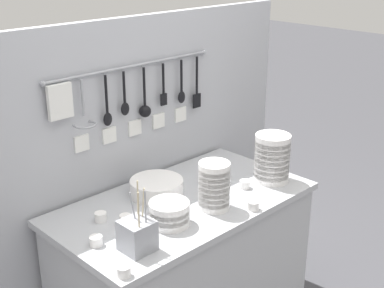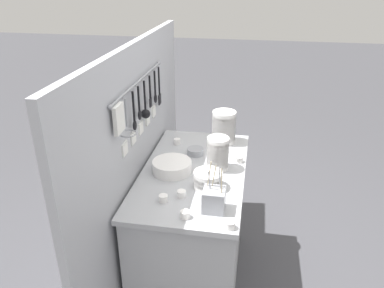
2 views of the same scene
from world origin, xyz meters
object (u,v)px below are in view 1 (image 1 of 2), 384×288
Objects in this scene: cup_edge_near at (209,163)px; cup_back_right at (124,271)px; cup_front_right at (245,184)px; bowl_stack_short_front at (272,158)px; cup_front_left at (96,241)px; bowl_stack_wide_centre at (169,213)px; steel_mixing_bowl at (213,180)px; plate_stack at (157,187)px; cup_beside_plates at (253,206)px; bowl_stack_back_corner at (214,186)px; cup_centre at (101,217)px; cutlery_caddy at (137,235)px; cup_back_left at (126,219)px.

cup_edge_near and cup_back_right have the same top height.
bowl_stack_short_front is at bearing -11.86° from cup_front_right.
cup_edge_near is 0.86m from cup_front_left.
bowl_stack_wide_centre reaches higher than cup_edge_near.
steel_mixing_bowl is at bearing 21.48° from cup_back_right.
steel_mixing_bowl is at bearing -21.42° from plate_stack.
cup_beside_plates and cup_front_left have the same top height.
cup_beside_plates is (-0.06, -0.29, -0.00)m from steel_mixing_bowl.
bowl_stack_short_front is at bearing -28.60° from plate_stack.
bowl_stack_back_corner reaches higher than cup_back_right.
steel_mixing_bowl is 0.15m from cup_front_right.
cup_back_right is 1.00× the size of cup_centre.
cup_front_right and cup_front_left have the same top height.
plate_stack is (-0.09, 0.27, -0.07)m from bowl_stack_back_corner.
cup_front_right is at bearing 0.80° from bowl_stack_wide_centre.
steel_mixing_bowl is at bearing -7.48° from cup_centre.
plate_stack is (-0.48, 0.26, -0.08)m from bowl_stack_short_front.
plate_stack is 0.46m from cutlery_caddy.
cup_front_left is (-0.18, -0.05, 0.00)m from cup_back_left.
steel_mixing_bowl is at bearing 18.03° from cutlery_caddy.
cup_centre is (-0.52, 0.37, 0.00)m from cup_beside_plates.
cutlery_caddy is at bearing -95.92° from cup_centre.
cutlery_caddy is 5.41× the size of cup_edge_near.
bowl_stack_wide_centre is 0.31m from cup_front_left.
cup_beside_plates is 0.68m from cup_back_right.
cup_back_right is (-0.22, -0.28, 0.00)m from cup_back_left.
bowl_stack_short_front reaches higher than cup_front_right.
cup_back_right is (-0.57, -0.13, -0.08)m from bowl_stack_back_corner.
bowl_stack_back_corner is at bearing -10.69° from cup_front_left.
cup_back_left and cup_back_right have the same top height.
cup_beside_plates and cup_centre have the same top height.
cup_front_right is 1.00× the size of cup_beside_plates.
cutlery_caddy is at bearing -174.53° from cup_front_right.
cup_centre is (0.03, 0.27, -0.04)m from cutlery_caddy.
plate_stack is at bearing 151.40° from bowl_stack_short_front.
bowl_stack_wide_centre is 0.18m from cup_back_left.
cup_front_left is at bearing 160.34° from cup_beside_plates.
cutlery_caddy reaches higher than cup_front_right.
plate_stack is 4.91× the size of cup_edge_near.
cup_front_right is 0.83m from cup_back_right.
steel_mixing_bowl is 2.25× the size of cup_beside_plates.
bowl_stack_back_corner is at bearing -30.48° from cup_centre.
bowl_stack_wide_centre is at bearing 173.15° from bowl_stack_back_corner.
cup_back_right is at bearing -141.07° from plate_stack.
cutlery_caddy is at bearing 34.71° from cup_back_right.
cup_front_left is (-0.09, 0.13, -0.04)m from cutlery_caddy.
cup_back_left is at bearing 16.90° from cup_front_left.
plate_stack is 0.40m from cup_front_right.
cup_edge_near is 1.00× the size of cup_front_right.
steel_mixing_bowl is (-0.23, 0.16, -0.09)m from bowl_stack_short_front.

